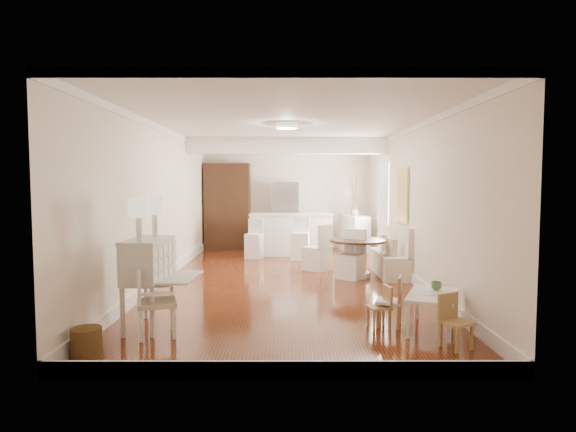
{
  "coord_description": "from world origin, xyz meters",
  "views": [
    {
      "loc": [
        0.01,
        -8.74,
        1.8
      ],
      "look_at": [
        0.02,
        0.3,
        1.16
      ],
      "focal_mm": 30.0,
      "sensor_mm": 36.0,
      "label": 1
    }
  ],
  "objects_px": {
    "secretary_bureau": "(149,283)",
    "kids_chair_a": "(379,307)",
    "breakfast_counter": "(291,234)",
    "kids_table": "(432,312)",
    "dining_table": "(358,258)",
    "pantry_cabinet": "(228,206)",
    "fridge": "(298,216)",
    "wicker_basket": "(86,343)",
    "kids_chair_b": "(389,300)",
    "slip_chair_far": "(317,247)",
    "sideboard": "(354,234)",
    "gustavian_armchair": "(157,301)",
    "kids_chair_c": "(456,321)",
    "bar_stool_left": "(254,239)",
    "slip_chair_near": "(351,254)",
    "bar_stool_right": "(300,238)"
  },
  "relations": [
    {
      "from": "dining_table",
      "to": "pantry_cabinet",
      "type": "height_order",
      "value": "pantry_cabinet"
    },
    {
      "from": "secretary_bureau",
      "to": "fridge",
      "type": "xyz_separation_m",
      "value": [
        2.0,
        7.05,
        0.34
      ]
    },
    {
      "from": "dining_table",
      "to": "pantry_cabinet",
      "type": "bearing_deg",
      "value": 126.94
    },
    {
      "from": "bar_stool_left",
      "to": "pantry_cabinet",
      "type": "distance_m",
      "value": 1.92
    },
    {
      "from": "secretary_bureau",
      "to": "gustavian_armchair",
      "type": "relative_size",
      "value": 1.36
    },
    {
      "from": "kids_table",
      "to": "slip_chair_far",
      "type": "height_order",
      "value": "slip_chair_far"
    },
    {
      "from": "dining_table",
      "to": "secretary_bureau",
      "type": "bearing_deg",
      "value": -133.83
    },
    {
      "from": "breakfast_counter",
      "to": "gustavian_armchair",
      "type": "bearing_deg",
      "value": -104.34
    },
    {
      "from": "sideboard",
      "to": "slip_chair_far",
      "type": "bearing_deg",
      "value": -132.11
    },
    {
      "from": "wicker_basket",
      "to": "pantry_cabinet",
      "type": "xyz_separation_m",
      "value": [
        0.45,
        8.1,
        1.0
      ]
    },
    {
      "from": "gustavian_armchair",
      "to": "bar_stool_left",
      "type": "height_order",
      "value": "bar_stool_left"
    },
    {
      "from": "kids_chair_a",
      "to": "slip_chair_near",
      "type": "distance_m",
      "value": 3.08
    },
    {
      "from": "slip_chair_far",
      "to": "breakfast_counter",
      "type": "relative_size",
      "value": 0.46
    },
    {
      "from": "breakfast_counter",
      "to": "kids_table",
      "type": "bearing_deg",
      "value": -74.73
    },
    {
      "from": "slip_chair_near",
      "to": "bar_stool_right",
      "type": "relative_size",
      "value": 0.91
    },
    {
      "from": "gustavian_armchair",
      "to": "bar_stool_left",
      "type": "bearing_deg",
      "value": -24.3
    },
    {
      "from": "secretary_bureau",
      "to": "sideboard",
      "type": "relative_size",
      "value": 1.12
    },
    {
      "from": "kids_chair_a",
      "to": "bar_stool_left",
      "type": "relative_size",
      "value": 0.58
    },
    {
      "from": "fridge",
      "to": "sideboard",
      "type": "height_order",
      "value": "fridge"
    },
    {
      "from": "secretary_bureau",
      "to": "dining_table",
      "type": "height_order",
      "value": "secretary_bureau"
    },
    {
      "from": "breakfast_counter",
      "to": "pantry_cabinet",
      "type": "height_order",
      "value": "pantry_cabinet"
    },
    {
      "from": "fridge",
      "to": "sideboard",
      "type": "xyz_separation_m",
      "value": [
        1.42,
        -0.58,
        -0.43
      ]
    },
    {
      "from": "gustavian_armchair",
      "to": "breakfast_counter",
      "type": "bearing_deg",
      "value": -31.45
    },
    {
      "from": "kids_chair_b",
      "to": "bar_stool_left",
      "type": "xyz_separation_m",
      "value": [
        -2.07,
        5.41,
        0.14
      ]
    },
    {
      "from": "wicker_basket",
      "to": "kids_table",
      "type": "distance_m",
      "value": 3.93
    },
    {
      "from": "breakfast_counter",
      "to": "pantry_cabinet",
      "type": "bearing_deg",
      "value": 147.57
    },
    {
      "from": "gustavian_armchair",
      "to": "kids_chair_b",
      "type": "relative_size",
      "value": 1.26
    },
    {
      "from": "slip_chair_far",
      "to": "kids_chair_c",
      "type": "bearing_deg",
      "value": 52.97
    },
    {
      "from": "kids_chair_b",
      "to": "bar_stool_left",
      "type": "bearing_deg",
      "value": -140.83
    },
    {
      "from": "secretary_bureau",
      "to": "kids_chair_a",
      "type": "relative_size",
      "value": 2.09
    },
    {
      "from": "sideboard",
      "to": "secretary_bureau",
      "type": "bearing_deg",
      "value": -136.38
    },
    {
      "from": "breakfast_counter",
      "to": "bar_stool_right",
      "type": "relative_size",
      "value": 2.04
    },
    {
      "from": "sideboard",
      "to": "gustavian_armchair",
      "type": "bearing_deg",
      "value": -133.99
    },
    {
      "from": "kids_chair_a",
      "to": "sideboard",
      "type": "bearing_deg",
      "value": 162.9
    },
    {
      "from": "kids_chair_a",
      "to": "bar_stool_left",
      "type": "height_order",
      "value": "bar_stool_left"
    },
    {
      "from": "kids_chair_b",
      "to": "fridge",
      "type": "relative_size",
      "value": 0.36
    },
    {
      "from": "kids_table",
      "to": "dining_table",
      "type": "bearing_deg",
      "value": 97.45
    },
    {
      "from": "breakfast_counter",
      "to": "fridge",
      "type": "relative_size",
      "value": 1.14
    },
    {
      "from": "slip_chair_near",
      "to": "kids_chair_c",
      "type": "bearing_deg",
      "value": -46.82
    },
    {
      "from": "bar_stool_left",
      "to": "fridge",
      "type": "relative_size",
      "value": 0.51
    },
    {
      "from": "kids_chair_c",
      "to": "bar_stool_left",
      "type": "relative_size",
      "value": 0.64
    },
    {
      "from": "bar_stool_left",
      "to": "bar_stool_right",
      "type": "relative_size",
      "value": 0.92
    },
    {
      "from": "kids_table",
      "to": "slip_chair_far",
      "type": "xyz_separation_m",
      "value": [
        -1.15,
        4.06,
        0.24
      ]
    },
    {
      "from": "bar_stool_left",
      "to": "wicker_basket",
      "type": "bearing_deg",
      "value": -87.65
    },
    {
      "from": "slip_chair_far",
      "to": "gustavian_armchair",
      "type": "bearing_deg",
      "value": 11.84
    },
    {
      "from": "bar_stool_right",
      "to": "breakfast_counter",
      "type": "bearing_deg",
      "value": 114.84
    },
    {
      "from": "breakfast_counter",
      "to": "secretary_bureau",
      "type": "bearing_deg",
      "value": -106.71
    },
    {
      "from": "kids_chair_b",
      "to": "sideboard",
      "type": "relative_size",
      "value": 0.65
    },
    {
      "from": "slip_chair_far",
      "to": "sideboard",
      "type": "relative_size",
      "value": 0.95
    },
    {
      "from": "slip_chair_near",
      "to": "slip_chair_far",
      "type": "relative_size",
      "value": 0.97
    }
  ]
}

